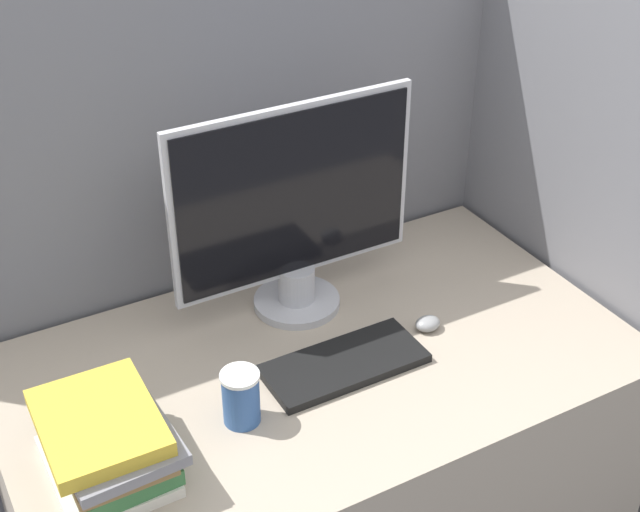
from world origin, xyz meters
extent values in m
cube|color=slate|center=(0.00, 0.84, 0.77)|extent=(1.80, 0.04, 1.54)
cube|color=slate|center=(0.74, 0.43, 0.77)|extent=(0.04, 0.87, 1.54)
cube|color=tan|center=(0.00, 0.40, 0.36)|extent=(1.40, 0.81, 0.72)
cylinder|color=#B7B7BC|center=(0.05, 0.61, 0.73)|extent=(0.21, 0.21, 0.02)
cylinder|color=#B7B7BC|center=(0.05, 0.61, 0.79)|extent=(0.09, 0.09, 0.09)
cube|color=#B7B7BC|center=(0.05, 0.61, 1.03)|extent=(0.60, 0.02, 0.43)
cube|color=black|center=(0.05, 0.60, 1.03)|extent=(0.57, 0.01, 0.40)
cube|color=black|center=(0.03, 0.35, 0.73)|extent=(0.36, 0.16, 0.02)
ellipsoid|color=gray|center=(0.27, 0.37, 0.74)|extent=(0.06, 0.05, 0.03)
cylinder|color=#335999|center=(-0.23, 0.30, 0.78)|extent=(0.08, 0.08, 0.11)
cylinder|color=white|center=(-0.23, 0.30, 0.84)|extent=(0.08, 0.08, 0.01)
cube|color=silver|center=(-0.52, 0.30, 0.73)|extent=(0.21, 0.27, 0.02)
cube|color=#38723F|center=(-0.51, 0.30, 0.76)|extent=(0.20, 0.26, 0.03)
cube|color=olive|center=(-0.51, 0.30, 0.79)|extent=(0.19, 0.26, 0.03)
cube|color=slate|center=(-0.50, 0.29, 0.82)|extent=(0.22, 0.29, 0.02)
cube|color=gold|center=(-0.52, 0.30, 0.85)|extent=(0.22, 0.27, 0.03)
camera|label=1|loc=(-0.75, -0.96, 1.99)|focal=50.00mm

